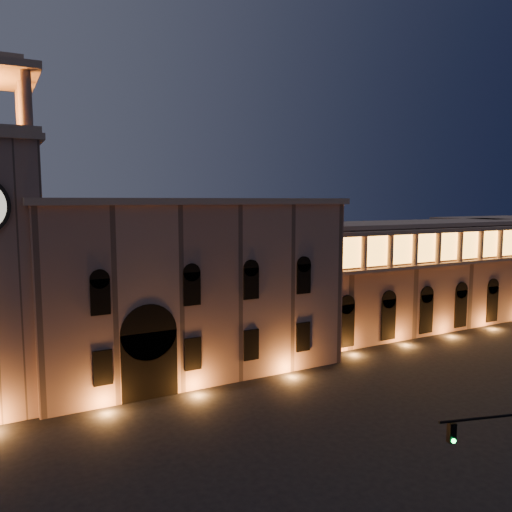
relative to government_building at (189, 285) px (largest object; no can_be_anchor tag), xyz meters
name	(u,v)px	position (x,y,z in m)	size (l,w,h in m)	color
ground	(335,459)	(2.08, -21.93, -8.77)	(160.00, 160.00, 0.00)	black
government_building	(189,285)	(0.00, 0.00, 0.00)	(30.80, 12.80, 17.60)	#8B685B
colonnade_wing	(416,274)	(34.08, 1.99, -1.44)	(40.60, 11.50, 14.50)	#866355
secondary_building	(499,261)	(60.08, 8.07, -1.77)	(20.00, 12.00, 14.00)	#866355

